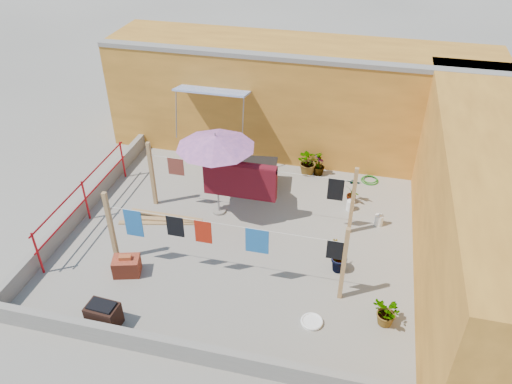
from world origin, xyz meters
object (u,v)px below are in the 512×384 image
Objects in this scene: brazier at (104,315)px; water_jug_a at (350,205)px; water_jug_b at (379,220)px; plant_back_a at (309,161)px; patio_umbrella at (215,142)px; green_hose at (370,180)px; outdoor_table at (248,165)px; brick_stack at (127,266)px; white_basin at (312,322)px.

brazier is 6.52m from water_jug_a.
water_jug_b is 2.84m from plant_back_a.
patio_umbrella is 5.12× the size of green_hose.
water_jug_a is 0.97× the size of water_jug_b.
patio_umbrella is at bearing -173.94° from water_jug_b.
outdoor_table is at bearing -162.72° from green_hose.
outdoor_table is 5.60m from brazier.
brick_stack is (-1.27, -2.60, -1.81)m from patio_umbrella.
brazier is 0.81× the size of plant_back_a.
brazier is 7.95m from green_hose.
brick_stack is 4.13m from white_basin.
patio_umbrella is 7.85× the size of water_jug_a.
brick_stack is (-1.68, -3.97, -0.44)m from outdoor_table.
brick_stack is 7.01m from green_hose.
outdoor_table reaches higher than brick_stack.
brazier reaches higher than water_jug_a.
green_hose is at bearing 45.30° from brick_stack.
brazier is 1.94× the size of water_jug_b.
white_basin is (3.89, 0.98, -0.23)m from brazier.
patio_umbrella is 1.98m from outdoor_table.
brick_stack is at bearing 98.57° from brazier.
outdoor_table is 3.71m from water_jug_b.
plant_back_a reaches higher than water_jug_b.
plant_back_a reaches higher than green_hose.
brazier is at bearing -104.75° from patio_umbrella.
water_jug_b is at bearing -14.94° from outdoor_table.
brazier reaches higher than green_hose.
plant_back_a is (1.51, 1.01, -0.26)m from outdoor_table.
plant_back_a reaches higher than brazier.
white_basin is (4.10, -0.44, -0.17)m from brick_stack.
brick_stack is at bearing -112.97° from outdoor_table.
brick_stack is 6.05m from water_jug_b.
patio_umbrella is 5.65× the size of white_basin.
brick_stack reaches higher than water_jug_a.
water_jug_b reaches higher than water_jug_a.
green_hose is (0.83, 5.42, -0.01)m from white_basin.
white_basin is 3.65m from water_jug_b.
plant_back_a is at bearing 33.73° from outdoor_table.
outdoor_table is 3.72× the size of white_basin.
green_hose is at bearing 81.30° from white_basin.
brick_stack is at bearing 173.85° from white_basin.
green_hose is at bearing 17.28° from outdoor_table.
brazier reaches higher than white_basin.
brick_stack is 1.50× the size of white_basin.
outdoor_table is 2.91m from water_jug_a.
water_jug_b is (0.73, -0.46, 0.00)m from water_jug_a.
patio_umbrella is at bearing -164.74° from water_jug_a.
plant_back_a reaches higher than white_basin.
water_jug_b is at bearing 6.06° from patio_umbrella.
patio_umbrella reaches higher than white_basin.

